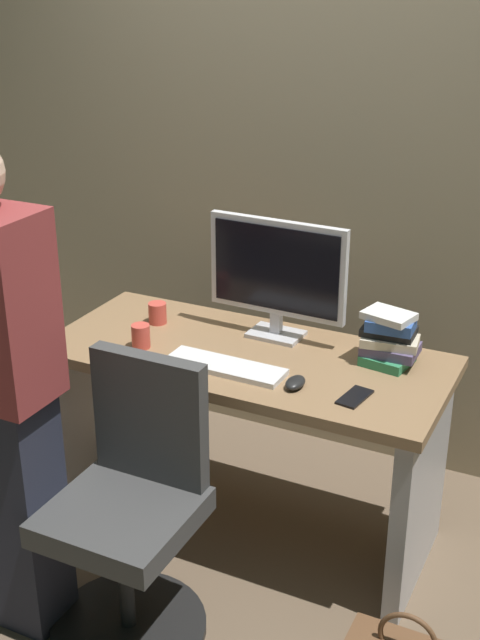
% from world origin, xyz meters
% --- Properties ---
extents(ground_plane, '(9.00, 9.00, 0.00)m').
position_xyz_m(ground_plane, '(0.00, 0.00, 0.00)').
color(ground_plane, brown).
extents(wall_back, '(6.40, 0.10, 3.00)m').
position_xyz_m(wall_back, '(0.00, 0.79, 1.50)').
color(wall_back, tan).
rests_on(wall_back, ground).
extents(desk, '(1.47, 0.65, 0.76)m').
position_xyz_m(desk, '(0.00, 0.00, 0.52)').
color(desk, '#93704C').
rests_on(desk, ground).
extents(office_chair, '(0.52, 0.52, 0.94)m').
position_xyz_m(office_chair, '(-0.10, -0.63, 0.43)').
color(office_chair, black).
rests_on(office_chair, ground).
extents(monitor, '(0.54, 0.15, 0.46)m').
position_xyz_m(monitor, '(0.04, 0.18, 1.01)').
color(monitor, silver).
rests_on(monitor, desk).
extents(keyboard, '(0.43, 0.14, 0.02)m').
position_xyz_m(keyboard, '(-0.01, -0.15, 0.77)').
color(keyboard, white).
rests_on(keyboard, desk).
extents(mouse, '(0.06, 0.10, 0.03)m').
position_xyz_m(mouse, '(0.26, -0.17, 0.77)').
color(mouse, black).
rests_on(mouse, desk).
extents(cup_near_keyboard, '(0.07, 0.07, 0.09)m').
position_xyz_m(cup_near_keyboard, '(-0.37, -0.12, 0.80)').
color(cup_near_keyboard, '#D84C3F').
rests_on(cup_near_keyboard, desk).
extents(cup_by_monitor, '(0.07, 0.07, 0.08)m').
position_xyz_m(cup_by_monitor, '(-0.43, 0.10, 0.80)').
color(cup_by_monitor, '#D84C3F').
rests_on(cup_by_monitor, desk).
extents(book_stack, '(0.21, 0.17, 0.19)m').
position_xyz_m(book_stack, '(0.49, 0.15, 0.85)').
color(book_stack, '#338C59').
rests_on(book_stack, desk).
extents(cell_phone, '(0.09, 0.15, 0.01)m').
position_xyz_m(cell_phone, '(0.47, -0.15, 0.76)').
color(cell_phone, black).
rests_on(cell_phone, desk).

